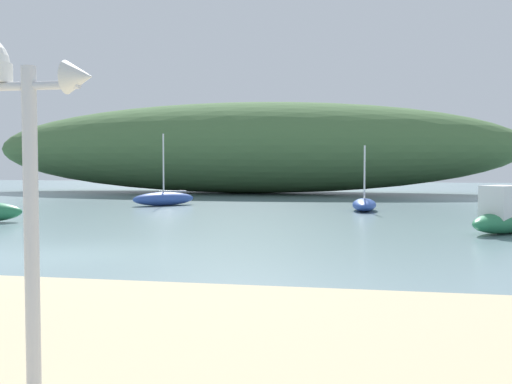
# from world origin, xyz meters

# --- Properties ---
(ground_plane) EXTENTS (120.00, 120.00, 0.00)m
(ground_plane) POSITION_xyz_m (0.00, 0.00, 0.00)
(ground_plane) COLOR gray
(distant_hill) EXTENTS (40.09, 11.38, 6.78)m
(distant_hill) POSITION_xyz_m (-1.98, 31.05, 3.39)
(distant_hill) COLOR #476B3D
(distant_hill) RESTS_ON ground
(sailboat_off_point) EXTENTS (3.22, 3.13, 3.75)m
(sailboat_off_point) POSITION_xyz_m (-3.36, 16.67, 0.37)
(sailboat_off_point) COLOR #2D4C9E
(sailboat_off_point) RESTS_ON ground
(sailboat_outer_mooring) EXTENTS (1.09, 2.99, 3.04)m
(sailboat_outer_mooring) POSITION_xyz_m (6.98, 15.03, 0.30)
(sailboat_outer_mooring) COLOR #2D4C9E
(sailboat_outer_mooring) RESTS_ON ground
(motorboat_west_reach) EXTENTS (3.14, 3.41, 1.51)m
(motorboat_west_reach) POSITION_xyz_m (11.43, 6.84, 0.54)
(motorboat_west_reach) COLOR #287A4C
(motorboat_west_reach) RESTS_ON ground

